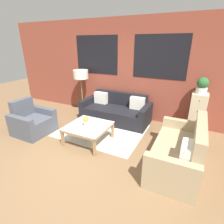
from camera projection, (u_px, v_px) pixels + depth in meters
ground_plane at (79, 156)px, 3.55m from camera, size 16.00×16.00×0.00m
wall_back_brick at (126, 70)px, 5.06m from camera, size 8.40×0.09×2.80m
rug at (102, 130)px, 4.58m from camera, size 2.10×1.68×0.00m
couch_dark at (116, 111)px, 5.10m from camera, size 1.95×0.88×0.78m
settee_vintage at (179, 152)px, 3.14m from camera, size 0.80×1.63×0.92m
armchair_corner at (32, 122)px, 4.40m from camera, size 0.80×0.85×0.84m
coffee_table at (88, 128)px, 3.94m from camera, size 0.90×0.90×0.42m
floor_lamp at (81, 76)px, 5.32m from camera, size 0.46×0.46×1.38m
drawer_cabinet at (197, 113)px, 4.33m from camera, size 0.36×0.39×1.02m
potted_plant at (202, 85)px, 4.07m from camera, size 0.26×0.26×0.39m
flower_vase at (86, 121)px, 3.80m from camera, size 0.13×0.13×0.25m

